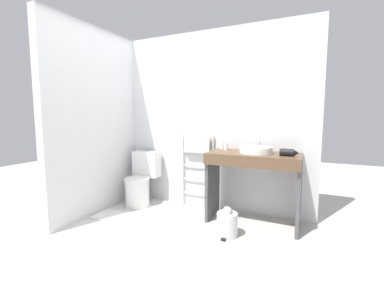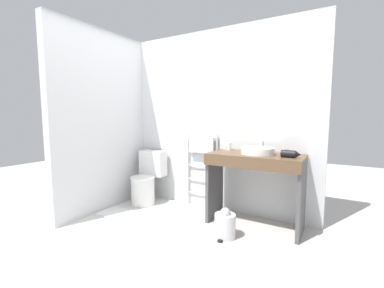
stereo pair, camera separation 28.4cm
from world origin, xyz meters
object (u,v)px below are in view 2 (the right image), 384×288
(sink_basin, at_px, (258,151))
(toilet, at_px, (147,180))
(towel_radiator, at_px, (201,155))
(cup_near_edge, at_px, (229,147))
(cup_near_wall, at_px, (225,146))
(hair_dryer, at_px, (290,154))
(trash_bin, at_px, (225,225))

(sink_basin, bearing_deg, toilet, -179.24)
(towel_radiator, xyz_separation_m, cup_near_edge, (0.46, -0.09, 0.16))
(sink_basin, bearing_deg, cup_near_wall, 159.83)
(sink_basin, xyz_separation_m, hair_dryer, (0.37, -0.07, -0.00))
(cup_near_edge, bearing_deg, cup_near_wall, 148.83)
(hair_dryer, xyz_separation_m, trash_bin, (-0.57, -0.40, -0.78))
(towel_radiator, relative_size, cup_near_wall, 11.01)
(cup_near_wall, bearing_deg, sink_basin, -20.17)
(cup_near_wall, bearing_deg, cup_near_edge, -31.17)
(cup_near_edge, xyz_separation_m, trash_bin, (0.22, -0.61, -0.79))
(towel_radiator, bearing_deg, toilet, -162.93)
(toilet, relative_size, sink_basin, 2.04)
(cup_near_edge, relative_size, hair_dryer, 0.48)
(cup_near_wall, height_order, cup_near_edge, same)
(cup_near_wall, relative_size, trash_bin, 0.29)
(toilet, distance_m, sink_basin, 1.79)
(sink_basin, distance_m, trash_bin, 0.94)
(towel_radiator, height_order, cup_near_edge, towel_radiator)
(towel_radiator, height_order, trash_bin, towel_radiator)
(toilet, height_order, cup_near_wall, cup_near_wall)
(cup_near_edge, bearing_deg, hair_dryer, -14.56)
(towel_radiator, height_order, hair_dryer, towel_radiator)
(toilet, bearing_deg, hair_dryer, -1.26)
(sink_basin, distance_m, hair_dryer, 0.38)
(cup_near_edge, bearing_deg, towel_radiator, 168.80)
(sink_basin, distance_m, cup_near_wall, 0.52)
(toilet, distance_m, hair_dryer, 2.15)
(towel_radiator, bearing_deg, cup_near_edge, -11.20)
(sink_basin, bearing_deg, towel_radiator, 165.43)
(sink_basin, xyz_separation_m, cup_near_edge, (-0.42, 0.14, 0.01))
(toilet, xyz_separation_m, cup_near_wall, (1.21, 0.20, 0.58))
(cup_near_wall, xyz_separation_m, trash_bin, (0.29, -0.65, -0.79))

